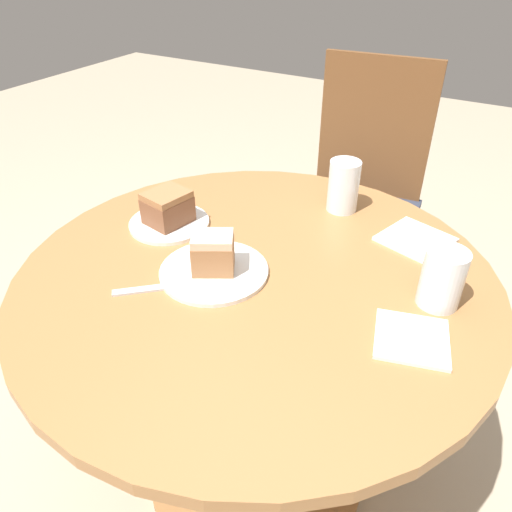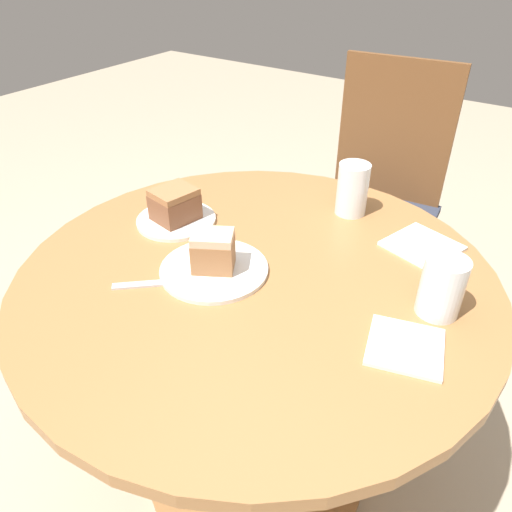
# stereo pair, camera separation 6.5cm
# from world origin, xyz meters

# --- Properties ---
(ground_plane) EXTENTS (8.00, 8.00, 0.00)m
(ground_plane) POSITION_xyz_m (0.00, 0.00, 0.00)
(ground_plane) COLOR tan
(table) EXTENTS (1.04, 1.04, 0.71)m
(table) POSITION_xyz_m (0.00, 0.00, 0.50)
(table) COLOR #9E6B3D
(table) RESTS_ON ground_plane
(chair) EXTENTS (0.47, 0.46, 0.96)m
(chair) POSITION_xyz_m (-0.06, 0.86, 0.50)
(chair) COLOR brown
(chair) RESTS_ON ground_plane
(plate_near) EXTENTS (0.23, 0.23, 0.01)m
(plate_near) POSITION_xyz_m (-0.07, -0.05, 0.71)
(plate_near) COLOR white
(plate_near) RESTS_ON table
(plate_far) EXTENTS (0.20, 0.20, 0.01)m
(plate_far) POSITION_xyz_m (-0.29, 0.06, 0.71)
(plate_far) COLOR white
(plate_far) RESTS_ON table
(cake_slice_near) EXTENTS (0.11, 0.10, 0.09)m
(cake_slice_near) POSITION_xyz_m (-0.07, -0.05, 0.76)
(cake_slice_near) COLOR #9E6B42
(cake_slice_near) RESTS_ON plate_near
(cake_slice_far) EXTENTS (0.11, 0.12, 0.08)m
(cake_slice_far) POSITION_xyz_m (-0.29, 0.06, 0.76)
(cake_slice_far) COLOR brown
(cake_slice_far) RESTS_ON plate_far
(glass_lemonade) EXTENTS (0.08, 0.08, 0.13)m
(glass_lemonade) POSITION_xyz_m (0.05, 0.35, 0.77)
(glass_lemonade) COLOR silver
(glass_lemonade) RESTS_ON table
(glass_water) EXTENTS (0.08, 0.08, 0.12)m
(glass_water) POSITION_xyz_m (0.36, 0.09, 0.76)
(glass_water) COLOR silver
(glass_water) RESTS_ON table
(napkin_stack) EXTENTS (0.18, 0.18, 0.01)m
(napkin_stack) POSITION_xyz_m (0.26, 0.30, 0.71)
(napkin_stack) COLOR white
(napkin_stack) RESTS_ON table
(fork) EXTENTS (0.13, 0.12, 0.00)m
(fork) POSITION_xyz_m (-0.16, -0.17, 0.71)
(fork) COLOR silver
(fork) RESTS_ON table
(napkin_side) EXTENTS (0.16, 0.16, 0.01)m
(napkin_side) POSITION_xyz_m (0.35, -0.04, 0.71)
(napkin_side) COLOR white
(napkin_side) RESTS_ON table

